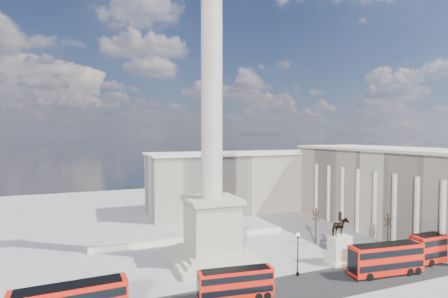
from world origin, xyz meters
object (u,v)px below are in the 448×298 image
red_bus_b (236,283)px  pedestrian_crossing (338,259)px  red_bus_c (387,259)px  pedestrian_standing (334,258)px  pedestrian_walking (330,257)px  victorian_lamp (298,250)px  red_bus_d (442,246)px  equestrian_statue (340,245)px  nelsons_column (212,185)px

red_bus_b → pedestrian_crossing: 21.69m
red_bus_c → pedestrian_standing: red_bus_c is taller
pedestrian_walking → victorian_lamp: bearing=-172.5°
red_bus_c → pedestrian_standing: (-4.17, 7.15, -1.77)m
red_bus_d → equestrian_statue: equestrian_statue is taller
red_bus_c → victorian_lamp: bearing=165.9°
red_bus_b → victorian_lamp: victorian_lamp is taller
red_bus_b → red_bus_d: 38.29m
red_bus_b → pedestrian_standing: (20.56, 6.13, -1.36)m
red_bus_d → equestrian_statue: size_ratio=1.37×
red_bus_b → equestrian_statue: (21.23, 5.48, 0.96)m
red_bus_d → red_bus_c: bearing=-175.2°
pedestrian_crossing → equestrian_statue: bearing=-107.3°
red_bus_b → red_bus_d: (38.28, 0.12, 0.45)m
nelsons_column → pedestrian_walking: bearing=-23.7°
red_bus_c → red_bus_d: (13.54, 1.14, 0.04)m
red_bus_c → victorian_lamp: (-12.89, 4.72, 1.36)m
red_bus_b → pedestrian_crossing: (20.95, 5.44, -1.36)m
nelsons_column → red_bus_b: 18.36m
equestrian_statue → pedestrian_crossing: 2.34m
red_bus_d → pedestrian_standing: red_bus_d is taller
equestrian_statue → victorian_lamp: bearing=-169.3°
nelsons_column → pedestrian_crossing: nelsons_column is taller
red_bus_b → red_bus_c: bearing=4.4°
red_bus_c → pedestrian_walking: bearing=126.4°
victorian_lamp → pedestrian_crossing: victorian_lamp is taller
red_bus_b → pedestrian_standing: bearing=23.4°
nelsons_column → red_bus_b: (-1.79, -14.74, -10.80)m
red_bus_c → pedestrian_walking: 9.07m
red_bus_c → red_bus_d: 13.59m
red_bus_c → pedestrian_crossing: bearing=126.4°
pedestrian_crossing → nelsons_column: bearing=37.4°
nelsons_column → red_bus_c: bearing=-34.5°
victorian_lamp → equestrian_statue: (9.38, 1.78, -0.80)m
red_bus_c → equestrian_statue: 7.41m
pedestrian_standing → red_bus_d: bearing=134.8°
red_bus_c → equestrian_statue: bearing=124.4°
victorian_lamp → pedestrian_standing: 9.57m
red_bus_b → red_bus_c: (24.74, -1.02, 0.40)m
red_bus_b → equestrian_statue: size_ratio=1.16×
red_bus_b → victorian_lamp: 12.54m
red_bus_b → red_bus_d: size_ratio=0.84×
equestrian_statue → red_bus_d: bearing=-17.5°
equestrian_statue → pedestrian_walking: equestrian_statue is taller
nelsons_column → red_bus_d: (36.49, -14.62, -10.35)m
red_bus_c → victorian_lamp: victorian_lamp is taller
red_bus_b → pedestrian_standing: 21.50m
victorian_lamp → pedestrian_crossing: bearing=10.8°
red_bus_b → victorian_lamp: bearing=24.1°
victorian_lamp → pedestrian_standing: (8.72, 2.42, -3.13)m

